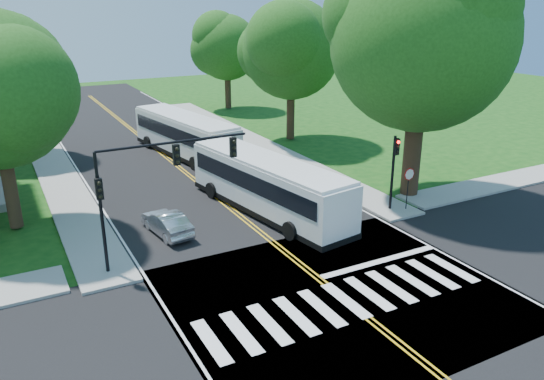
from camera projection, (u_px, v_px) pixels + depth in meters
ground at (339, 295)px, 22.41m from camera, size 140.00×140.00×0.00m
road at (192, 177)px, 37.35m from camera, size 14.00×96.00×0.01m
cross_road at (339, 295)px, 22.41m from camera, size 60.00×12.00×0.01m
center_line at (174, 163)px, 40.67m from camera, size 0.36×70.00×0.01m
edge_line_w at (82, 176)px, 37.65m from camera, size 0.12×70.00×0.01m
edge_line_e at (253, 152)px, 43.70m from camera, size 0.12×70.00×0.01m
crosswalk at (346, 300)px, 21.99m from camera, size 12.60×3.00×0.01m
stop_bar at (380, 261)px, 25.29m from camera, size 6.60×0.40×0.01m
sidewalk_nw at (54, 167)px, 39.45m from camera, size 2.60×40.00×0.15m
sidewalk_ne at (253, 141)px, 46.83m from camera, size 2.60×40.00×0.15m
sidewalk_xe at (519, 178)px, 36.92m from camera, size 20.00×2.60×0.15m
tree_ne_big at (423, 40)px, 30.71m from camera, size 10.80×10.80×14.91m
tree_east_mid at (291, 50)px, 44.81m from camera, size 8.40×8.40×11.93m
tree_east_far at (227, 48)px, 58.88m from camera, size 7.20×7.20×10.34m
signal_nw at (152, 175)px, 23.67m from camera, size 7.15×0.46×5.66m
signal_ne at (394, 163)px, 30.41m from camera, size 0.30×0.46×4.40m
stop_sign at (409, 179)px, 30.69m from camera, size 0.76×0.08×2.53m
bus_lead at (268, 185)px, 30.63m from camera, size 4.64×12.75×3.23m
bus_follow at (185, 135)px, 42.05m from camera, size 4.73×12.83×3.25m
hatchback at (167, 223)px, 28.07m from camera, size 1.87×4.00×1.27m
suv at (320, 192)px, 32.53m from camera, size 3.39×5.36×1.38m
dark_sedan at (275, 170)px, 36.66m from camera, size 2.67×5.00×1.38m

